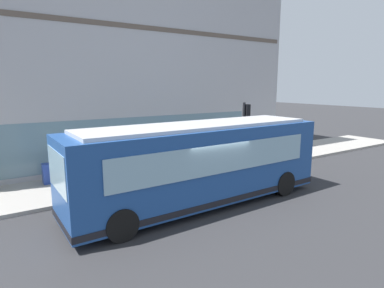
{
  "coord_description": "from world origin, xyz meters",
  "views": [
    {
      "loc": [
        -9.25,
        6.47,
        4.44
      ],
      "look_at": [
        3.15,
        -1.55,
        1.7
      ],
      "focal_mm": 29.6,
      "sensor_mm": 36.0,
      "label": 1
    }
  ],
  "objects": [
    {
      "name": "newspaper_vending_box",
      "position": [
        5.58,
        4.5,
        0.6
      ],
      "size": [
        0.44,
        0.42,
        0.9
      ],
      "color": "#263F99",
      "rests_on": "sidewalk_curb"
    },
    {
      "name": "city_bus_nearside",
      "position": [
        0.22,
        -0.01,
        1.55
      ],
      "size": [
        2.76,
        10.09,
        3.07
      ],
      "color": "#1E478C",
      "rests_on": "ground"
    },
    {
      "name": "pedestrian_by_light_pole",
      "position": [
        4.35,
        1.76,
        1.03
      ],
      "size": [
        0.32,
        0.32,
        1.55
      ],
      "color": "#99994C",
      "rests_on": "sidewalk_curb"
    },
    {
      "name": "sidewalk_curb",
      "position": [
        4.47,
        0.0,
        0.07
      ],
      "size": [
        3.74,
        40.0,
        0.15
      ],
      "primitive_type": "cube",
      "color": "#9E9991",
      "rests_on": "ground"
    },
    {
      "name": "traffic_light_near_corner",
      "position": [
        3.05,
        -4.82,
        2.54
      ],
      "size": [
        0.32,
        0.49,
        3.43
      ],
      "color": "black",
      "rests_on": "sidewalk_curb"
    },
    {
      "name": "ground",
      "position": [
        0.0,
        0.0,
        0.0
      ],
      "size": [
        120.0,
        120.0,
        0.0
      ],
      "primitive_type": "plane",
      "color": "#2D2D30"
    },
    {
      "name": "building_corner",
      "position": [
        9.65,
        0.0,
        6.67
      ],
      "size": [
        6.68,
        21.35,
        13.37
      ],
      "color": "#A8A8AD",
      "rests_on": "ground"
    },
    {
      "name": "fire_hydrant",
      "position": [
        4.09,
        -3.13,
        0.51
      ],
      "size": [
        0.35,
        0.35,
        0.74
      ],
      "color": "yellow",
      "rests_on": "sidewalk_curb"
    }
  ]
}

